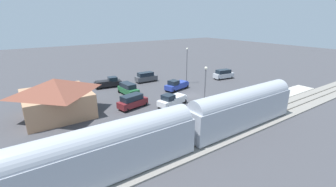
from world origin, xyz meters
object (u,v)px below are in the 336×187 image
at_px(pickup_white, 172,100).
at_px(pickup_black, 108,83).
at_px(station_building, 56,96).
at_px(suv_maroon, 132,101).
at_px(suv_silver, 223,74).
at_px(pedestrian_on_platform, 248,99).
at_px(light_pole_lot_center, 187,61).
at_px(pickup_blue, 177,85).
at_px(suv_charcoal, 146,77).
at_px(passenger_train, 109,149).
at_px(suv_green, 128,89).
at_px(light_pole_near_platform, 205,83).

height_order(pickup_white, pickup_black, same).
distance_m(station_building, pickup_black, 15.11).
distance_m(station_building, pickup_white, 17.47).
bearing_deg(suv_maroon, suv_silver, -79.66).
bearing_deg(pedestrian_on_platform, pickup_white, 53.94).
distance_m(suv_silver, light_pole_lot_center, 10.74).
distance_m(pickup_blue, light_pole_lot_center, 6.69).
height_order(suv_charcoal, pickup_blue, suv_charcoal).
distance_m(passenger_train, suv_silver, 40.33).
relative_size(passenger_train, pickup_white, 9.33).
xyz_separation_m(suv_green, light_pole_near_platform, (-14.14, -6.16, 3.32)).
height_order(passenger_train, pickup_blue, passenger_train).
distance_m(pedestrian_on_platform, pickup_blue, 14.54).
height_order(pedestrian_on_platform, pickup_blue, pickup_blue).
distance_m(passenger_train, light_pole_lot_center, 33.06).
height_order(pickup_black, light_pole_lot_center, light_pole_lot_center).
distance_m(station_building, pedestrian_on_platform, 29.53).
distance_m(light_pole_near_platform, light_pole_lot_center, 16.08).
bearing_deg(pedestrian_on_platform, suv_charcoal, 14.69).
distance_m(station_building, pickup_blue, 22.09).
relative_size(pedestrian_on_platform, suv_charcoal, 0.34).
bearing_deg(light_pole_near_platform, suv_charcoal, -3.23).
bearing_deg(passenger_train, suv_charcoal, -34.89).
distance_m(suv_maroon, light_pole_near_platform, 11.85).
relative_size(suv_silver, pickup_blue, 0.90).
relative_size(pickup_black, pickup_blue, 0.98).
relative_size(station_building, suv_charcoal, 2.02).
height_order(pedestrian_on_platform, pickup_white, pickup_white).
bearing_deg(light_pole_near_platform, pickup_black, 19.67).
height_order(pickup_blue, light_pole_lot_center, light_pole_lot_center).
bearing_deg(station_building, pedestrian_on_platform, -117.95).
bearing_deg(suv_charcoal, light_pole_lot_center, -133.00).
distance_m(pickup_black, suv_charcoal, 8.64).
height_order(suv_maroon, light_pole_near_platform, light_pole_near_platform).
distance_m(pickup_white, suv_maroon, 6.41).
xyz_separation_m(suv_green, pickup_white, (-9.51, -3.34, -0.12)).
xyz_separation_m(suv_silver, suv_charcoal, (7.99, 16.60, 0.00)).
bearing_deg(light_pole_lot_center, pedestrian_on_platform, 177.62).
xyz_separation_m(suv_green, pickup_blue, (-2.80, -9.27, -0.12)).
height_order(suv_silver, pickup_blue, suv_silver).
bearing_deg(pickup_blue, suv_silver, -86.31).
distance_m(suv_green, pickup_blue, 9.69).
distance_m(suv_green, suv_silver, 23.97).
bearing_deg(suv_silver, light_pole_lot_center, 80.00).
bearing_deg(passenger_train, pedestrian_on_platform, -80.48).
distance_m(suv_green, pickup_white, 10.08).
bearing_deg(light_pole_near_platform, light_pole_lot_center, -29.20).
relative_size(pedestrian_on_platform, suv_silver, 0.33).
relative_size(suv_charcoal, pickup_blue, 0.87).
xyz_separation_m(suv_green, suv_silver, (-1.86, -23.90, 0.00)).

